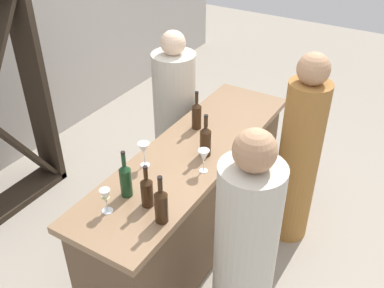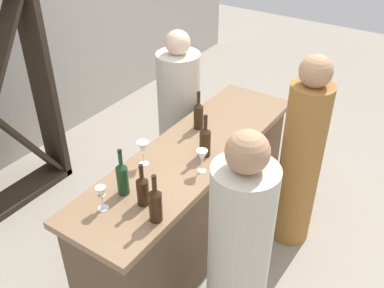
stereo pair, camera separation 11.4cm
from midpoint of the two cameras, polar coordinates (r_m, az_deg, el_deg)
ground_plane at (r=3.63m, az=0.92°, el=-12.98°), size 12.00×12.00×0.00m
bar_counter at (r=3.30m, az=1.00°, el=-7.39°), size 2.11×0.59×0.93m
wine_bottle_leftmost_amber_brown at (r=2.41m, az=-3.44°, el=-7.79°), size 0.08×0.08×0.31m
wine_bottle_second_left_amber_brown at (r=2.52m, az=-5.18°, el=-5.95°), size 0.07×0.07×0.28m
wine_bottle_center_olive_green at (r=2.61m, az=-7.85°, el=-4.33°), size 0.07×0.07×0.31m
wine_bottle_second_right_amber_brown at (r=2.91m, az=2.88°, el=0.49°), size 0.08×0.08×0.31m
wine_bottle_rightmost_amber_brown at (r=3.21m, az=1.87°, el=3.86°), size 0.07×0.07×0.30m
wine_glass_near_left at (r=2.76m, az=2.50°, el=-1.67°), size 0.07×0.07×0.16m
wine_glass_near_center at (r=2.52m, az=-10.49°, el=-6.55°), size 0.07×0.07×0.16m
wine_glass_near_right at (r=2.83m, az=-5.28°, el=-0.55°), size 0.08×0.08×0.17m
person_left_guest at (r=3.34m, az=14.99°, el=-2.13°), size 0.39×0.39×1.57m
person_center_guest at (r=2.58m, az=7.40°, el=-14.58°), size 0.40×0.40×1.57m
person_right_guest at (r=3.85m, az=-0.83°, el=3.16°), size 0.39×0.39×1.50m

